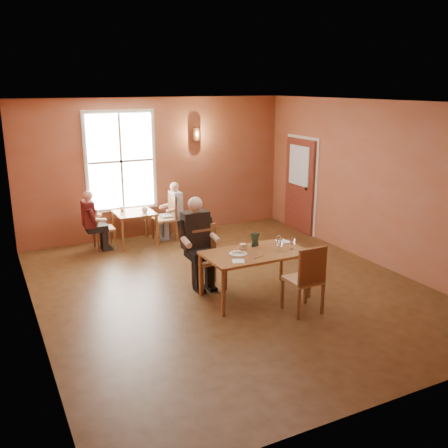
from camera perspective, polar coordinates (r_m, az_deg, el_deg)
name	(u,v)px	position (r m, az deg, el deg)	size (l,w,h in m)	color
ground	(229,288)	(8.34, 0.62, -7.29)	(6.00, 7.00, 0.01)	brown
wall_back	(157,168)	(11.05, -7.69, 6.40)	(6.00, 0.04, 3.00)	brown
wall_front	(393,271)	(5.15, 18.75, -5.15)	(6.00, 0.04, 3.00)	brown
wall_left	(28,222)	(7.08, -21.53, 0.19)	(0.04, 7.00, 3.00)	brown
wall_right	(375,183)	(9.60, 16.86, 4.46)	(0.04, 7.00, 3.00)	brown
ceiling	(230,102)	(7.69, 0.68, 13.77)	(6.00, 7.00, 0.04)	white
window	(121,161)	(10.75, -11.70, 7.03)	(1.36, 0.10, 1.96)	white
door	(299,186)	(11.39, 8.59, 4.34)	(0.12, 1.04, 2.10)	maroon
wall_sconce	(196,134)	(11.19, -3.22, 10.24)	(0.16, 0.16, 0.28)	brown
main_table	(255,274)	(7.89, 3.54, -5.78)	(1.59, 0.89, 0.74)	brown
chair_diner_main	(209,258)	(8.17, -1.77, -3.93)	(0.46, 0.46, 1.03)	#532713
diner_main	(209,247)	(8.08, -1.69, -2.61)	(0.58, 0.58, 1.45)	black
chair_empty	(303,278)	(7.42, 9.01, -6.13)	(0.46, 0.46, 1.05)	#582A16
plate_food	(238,253)	(7.65, 1.63, -3.36)	(0.28, 0.28, 0.04)	white
sandwich	(243,248)	(7.76, 2.19, -2.79)	(0.09, 0.09, 0.11)	tan
goblet_a	(278,241)	(8.02, 6.20, -1.92)	(0.08, 0.08, 0.20)	white
goblet_b	(292,243)	(7.92, 7.81, -2.18)	(0.08, 0.08, 0.21)	white
goblet_c	(280,245)	(7.79, 6.36, -2.41)	(0.09, 0.09, 0.21)	white
menu_stand	(255,240)	(8.00, 3.59, -1.80)	(0.13, 0.07, 0.22)	#213425
knife	(259,257)	(7.54, 4.04, -3.81)	(0.22, 0.02, 0.00)	silver
napkin	(238,261)	(7.36, 1.65, -4.26)	(0.18, 0.18, 0.01)	white
side_plate	(284,242)	(8.28, 6.89, -2.04)	(0.19, 0.19, 0.01)	white
second_table	(135,228)	(10.63, -10.12, -0.46)	(0.79, 0.79, 0.69)	brown
chair_diner_white	(164,218)	(10.78, -6.85, 0.69)	(0.43, 0.43, 0.98)	#422611
diner_white	(165,213)	(10.76, -6.72, 1.24)	(0.48, 0.48, 1.19)	white
chair_diner_maroon	(104,228)	(10.45, -13.56, -0.41)	(0.39, 0.39, 0.88)	brown
diner_maroon	(102,220)	(10.40, -13.78, 0.45)	(0.48, 0.48, 1.21)	maroon
cup_a	(145,210)	(10.46, -9.06, 1.58)	(0.13, 0.13, 0.10)	silver
cup_b	(122,209)	(10.61, -11.58, 1.66)	(0.10, 0.10, 0.10)	white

